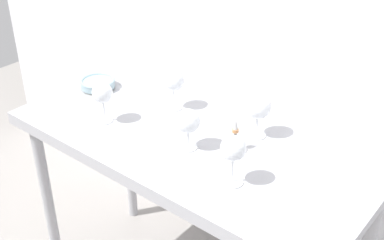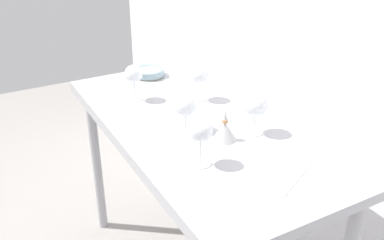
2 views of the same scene
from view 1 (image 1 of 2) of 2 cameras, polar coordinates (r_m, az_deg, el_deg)
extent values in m
cube|color=silver|center=(2.09, 8.75, 13.21)|extent=(3.80, 0.04, 2.60)
cube|color=#A6A6AB|center=(1.89, 0.02, -2.38)|extent=(1.40, 0.64, 0.04)
cube|color=#A6A6AB|center=(1.70, -6.96, -7.13)|extent=(1.40, 0.01, 0.05)
cylinder|color=#A6A6AB|center=(2.41, -16.09, -8.73)|extent=(0.05, 0.05, 0.86)
cylinder|color=#A6A6AB|center=(2.66, -7.21, -3.48)|extent=(0.05, 0.05, 0.86)
cylinder|color=white|center=(1.90, 7.30, -1.68)|extent=(0.08, 0.08, 0.00)
cylinder|color=white|center=(1.88, 7.38, -0.60)|extent=(0.01, 0.01, 0.08)
sphere|color=white|center=(1.84, 7.54, 1.52)|extent=(0.09, 0.09, 0.09)
cylinder|color=#590E22|center=(1.85, 7.50, 1.07)|extent=(0.07, 0.07, 0.02)
cylinder|color=white|center=(1.82, -0.44, -3.08)|extent=(0.07, 0.07, 0.00)
cylinder|color=white|center=(1.80, -0.45, -2.09)|extent=(0.01, 0.01, 0.07)
sphere|color=white|center=(1.76, -0.46, -0.10)|extent=(0.09, 0.09, 0.09)
cylinder|color=maroon|center=(1.77, -0.46, -0.53)|extent=(0.06, 0.06, 0.02)
cylinder|color=white|center=(2.07, -2.05, 1.47)|extent=(0.07, 0.07, 0.00)
cylinder|color=white|center=(2.05, -2.07, 2.55)|extent=(0.01, 0.01, 0.08)
sphere|color=white|center=(2.02, -2.12, 4.52)|extent=(0.09, 0.09, 0.09)
cylinder|color=maroon|center=(2.02, -2.11, 4.14)|extent=(0.06, 0.06, 0.03)
cylinder|color=white|center=(2.01, -9.86, -0.08)|extent=(0.06, 0.06, 0.00)
cylinder|color=white|center=(1.98, -9.97, 1.07)|extent=(0.01, 0.01, 0.09)
sphere|color=white|center=(1.95, -10.18, 3.08)|extent=(0.08, 0.08, 0.08)
cylinder|color=maroon|center=(1.95, -10.14, 2.71)|extent=(0.06, 0.06, 0.02)
cylinder|color=white|center=(1.65, 4.53, -7.01)|extent=(0.08, 0.08, 0.00)
cylinder|color=white|center=(1.62, 4.60, -5.64)|extent=(0.01, 0.01, 0.09)
sphere|color=white|center=(1.58, 4.72, -3.23)|extent=(0.08, 0.08, 0.08)
cylinder|color=maroon|center=(1.59, 4.70, -3.67)|extent=(0.06, 0.06, 0.02)
cube|color=white|center=(2.18, -4.87, 2.88)|extent=(0.28, 0.29, 0.00)
cube|color=white|center=(1.74, 13.19, -5.69)|extent=(0.25, 0.30, 0.00)
cylinder|color=#DBCC66|center=(2.27, -10.60, 3.66)|extent=(0.13, 0.13, 0.01)
cylinder|color=#8CA8B2|center=(2.26, -10.65, 4.06)|extent=(0.15, 0.15, 0.03)
torus|color=#8CA8B2|center=(2.25, -10.68, 4.41)|extent=(0.15, 0.15, 0.01)
cone|color=#B7B7B7|center=(1.79, 4.89, -2.36)|extent=(0.10, 0.10, 0.07)
cylinder|color=#C17F4C|center=(1.77, 4.95, -1.20)|extent=(0.02, 0.02, 0.01)
cone|color=#B7B7B7|center=(1.76, 4.99, -0.44)|extent=(0.02, 0.02, 0.04)
camera|label=2|loc=(0.63, 74.45, -9.71)|focal=41.42mm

